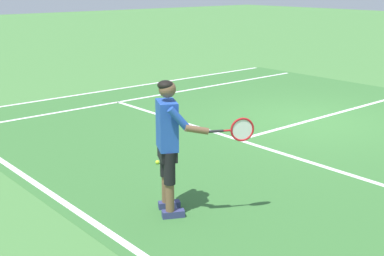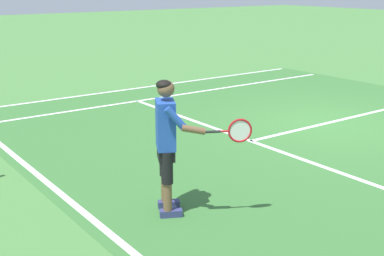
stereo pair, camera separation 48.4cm
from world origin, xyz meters
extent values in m
plane|color=#477F3D|center=(0.00, 0.00, 0.00)|extent=(80.00, 80.00, 0.00)
cube|color=#387033|center=(0.00, -0.85, 0.00)|extent=(10.98, 10.60, 0.00)
cube|color=white|center=(0.00, -5.95, 0.00)|extent=(10.98, 0.10, 0.01)
cube|color=white|center=(0.00, -2.15, 0.00)|extent=(8.23, 0.10, 0.01)
cube|color=white|center=(0.00, 1.05, 0.00)|extent=(0.10, 6.40, 0.01)
cube|color=white|center=(-4.12, -0.85, 0.00)|extent=(0.10, 10.20, 0.01)
cube|color=white|center=(-5.49, -0.85, 0.00)|extent=(0.10, 10.20, 0.01)
cube|color=navy|center=(1.52, -4.97, 0.04)|extent=(0.23, 0.30, 0.09)
cube|color=navy|center=(1.77, -5.11, 0.04)|extent=(0.23, 0.30, 0.09)
cylinder|color=brown|center=(1.50, -5.01, 0.27)|extent=(0.11, 0.11, 0.36)
cylinder|color=black|center=(1.50, -5.01, 0.66)|extent=(0.14, 0.14, 0.41)
cylinder|color=brown|center=(1.75, -5.14, 0.27)|extent=(0.11, 0.11, 0.36)
cylinder|color=black|center=(1.75, -5.14, 0.66)|extent=(0.14, 0.14, 0.41)
cube|color=black|center=(1.63, -5.08, 0.82)|extent=(0.39, 0.34, 0.20)
cube|color=#234CAD|center=(1.63, -5.08, 1.16)|extent=(0.44, 0.37, 0.60)
cylinder|color=brown|center=(1.41, -4.96, 1.11)|extent=(0.09, 0.09, 0.62)
cylinder|color=#234CAD|center=(1.90, -5.12, 1.31)|extent=(0.20, 0.27, 0.29)
cylinder|color=brown|center=(2.04, -4.95, 1.17)|extent=(0.21, 0.29, 0.14)
sphere|color=brown|center=(1.63, -5.07, 1.60)|extent=(0.21, 0.21, 0.21)
ellipsoid|color=black|center=(1.62, -5.08, 1.66)|extent=(0.27, 0.27, 0.12)
cylinder|color=#232326|center=(2.15, -4.77, 1.14)|extent=(0.12, 0.19, 0.03)
cylinder|color=red|center=(2.22, -4.63, 1.14)|extent=(0.07, 0.10, 0.02)
torus|color=red|center=(2.31, -4.47, 1.14)|extent=(0.16, 0.27, 0.30)
cylinder|color=silver|center=(2.31, -4.47, 1.14)|extent=(0.12, 0.22, 0.25)
sphere|color=#CCE02D|center=(0.07, -4.08, 0.03)|extent=(0.07, 0.07, 0.07)
camera|label=1|loc=(6.43, -8.78, 2.84)|focal=48.48mm
camera|label=2|loc=(6.73, -8.40, 2.84)|focal=48.48mm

